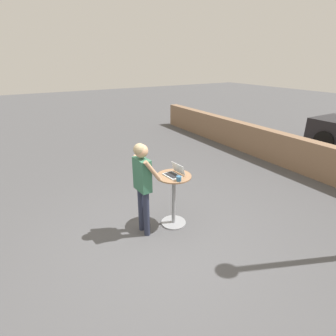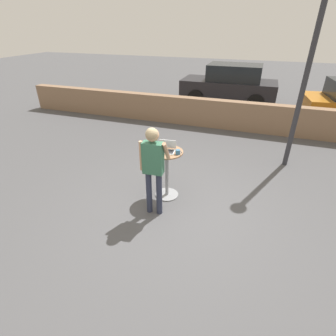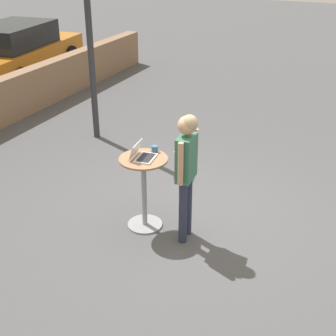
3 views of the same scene
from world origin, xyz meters
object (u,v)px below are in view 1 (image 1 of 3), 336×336
Objects in this scene: cafe_table at (174,195)px; laptop at (174,173)px; standing_person at (142,178)px; coffee_mug at (179,179)px.

cafe_table is 2.90× the size of laptop.
laptop is 0.64m from standing_person.
laptop is at bearing 113.97° from cafe_table.
laptop is at bearing 87.03° from standing_person.
laptop is (-0.01, 0.01, 0.46)m from cafe_table.
cafe_table is at bearing 86.51° from standing_person.
coffee_mug is at bearing 64.03° from standing_person.
laptop is 0.20× the size of standing_person.
laptop reaches higher than cafe_table.
coffee_mug is (0.25, -0.06, -0.00)m from laptop.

